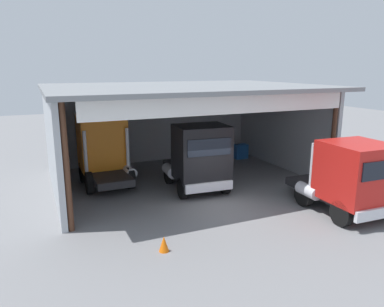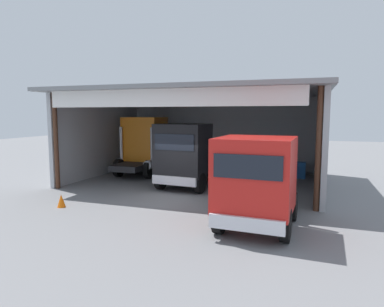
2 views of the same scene
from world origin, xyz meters
TOP-DOWN VIEW (x-y plane):
  - ground_plane at (0.00, 0.00)m, footprint 80.00×80.00m
  - workshop_shed at (0.00, 5.54)m, footprint 14.24×10.73m
  - truck_orange_center_bay at (-4.21, 5.66)m, footprint 2.62×4.45m
  - truck_black_right_bay at (-0.05, 2.44)m, footprint 2.81×5.28m
  - truck_red_center_right_bay at (4.54, -3.00)m, footprint 2.67×5.00m
  - oil_drum at (2.75, 8.79)m, footprint 0.58×0.58m
  - tool_cart at (5.58, 7.56)m, footprint 0.90×0.60m
  - traffic_cone at (-3.80, -2.88)m, footprint 0.36×0.36m

SIDE VIEW (x-z plane):
  - ground_plane at x=0.00m, z-range 0.00..0.00m
  - traffic_cone at x=-3.80m, z-range 0.00..0.56m
  - oil_drum at x=2.75m, z-range 0.00..0.93m
  - tool_cart at x=5.58m, z-range 0.00..1.00m
  - truck_red_center_right_bay at x=4.54m, z-range 0.11..3.34m
  - truck_black_right_bay at x=-0.05m, z-range 0.04..3.53m
  - truck_orange_center_bay at x=-4.21m, z-range 0.08..3.86m
  - workshop_shed at x=0.00m, z-range 1.05..6.37m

